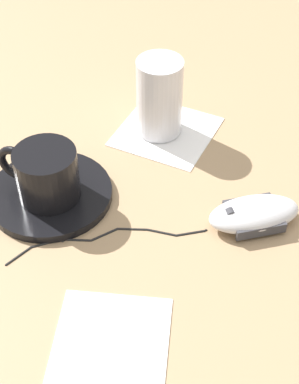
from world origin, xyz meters
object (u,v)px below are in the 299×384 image
(saucer, at_px, (50,194))
(coffee_cup, at_px, (45,174))
(computer_mouse, at_px, (254,214))
(drinking_glass, at_px, (159,97))

(saucer, xyz_separation_m, coffee_cup, (0.00, -0.00, 0.04))
(saucer, height_order, computer_mouse, computer_mouse)
(saucer, xyz_separation_m, computer_mouse, (0.19, 0.16, 0.01))
(saucer, relative_size, computer_mouse, 1.25)
(saucer, relative_size, drinking_glass, 1.41)
(coffee_cup, bearing_deg, drinking_glass, 94.53)
(coffee_cup, bearing_deg, computer_mouse, 40.64)
(drinking_glass, bearing_deg, computer_mouse, -8.68)
(saucer, bearing_deg, drinking_glass, 93.65)
(drinking_glass, bearing_deg, saucer, -86.35)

